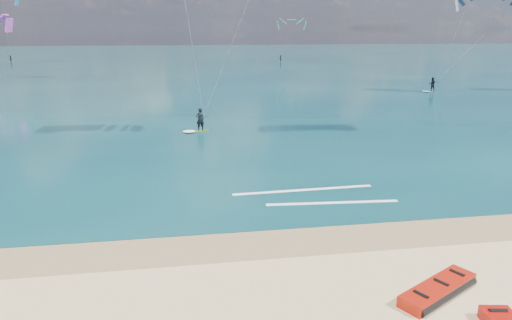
{
  "coord_description": "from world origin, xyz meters",
  "views": [
    {
      "loc": [
        -2.88,
        -11.64,
        7.4
      ],
      "look_at": [
        0.2,
        8.0,
        1.65
      ],
      "focal_mm": 32.0,
      "sensor_mm": 36.0,
      "label": 1
    }
  ],
  "objects": [
    {
      "name": "kitesurfer_far",
      "position": [
        28.94,
        38.2,
        6.74
      ],
      "size": [
        9.97,
        5.7,
        12.58
      ],
      "rotation": [
        0.0,
        0.0,
        0.35
      ],
      "color": "gold",
      "rests_on": "sea"
    },
    {
      "name": "sea",
      "position": [
        0.0,
        104.0,
        0.02
      ],
      "size": [
        320.0,
        200.0,
        0.04
      ],
      "primitive_type": "cube",
      "color": "#092E35",
      "rests_on": "ground"
    },
    {
      "name": "shoreline_foam",
      "position": [
        2.89,
        7.27,
        0.05
      ],
      "size": [
        7.18,
        2.37,
        0.01
      ],
      "color": "white",
      "rests_on": "ground"
    },
    {
      "name": "distant_kites",
      "position": [
        -20.4,
        86.3,
        5.72
      ],
      "size": [
        67.4,
        37.24,
        14.34
      ],
      "color": "teal",
      "rests_on": "ground"
    },
    {
      "name": "wet_sand_strip",
      "position": [
        0.0,
        3.0,
        0.0
      ],
      "size": [
        320.0,
        2.4,
        0.01
      ],
      "primitive_type": "cube",
      "color": "brown",
      "rests_on": "ground"
    },
    {
      "name": "packed_kite_left",
      "position": [
        4.09,
        -1.03,
        0.0
      ],
      "size": [
        3.23,
        2.45,
        0.4
      ],
      "primitive_type": null,
      "rotation": [
        0.0,
        0.0,
        0.5
      ],
      "color": "#A71808",
      "rests_on": "ground"
    },
    {
      "name": "kitesurfer_main",
      "position": [
        -0.95,
        19.81,
        8.16
      ],
      "size": [
        7.79,
        5.46,
        15.27
      ],
      "rotation": [
        0.0,
        0.0,
        0.46
      ],
      "color": "#A5D018",
      "rests_on": "sea"
    },
    {
      "name": "ground",
      "position": [
        0.0,
        40.0,
        0.0
      ],
      "size": [
        320.0,
        320.0,
        0.0
      ],
      "primitive_type": "plane",
      "color": "tan",
      "rests_on": "ground"
    }
  ]
}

